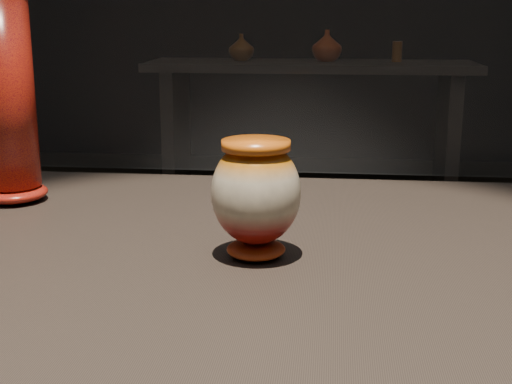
# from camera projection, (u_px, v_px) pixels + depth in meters

# --- Properties ---
(main_vase) EXTENTS (0.13, 0.13, 0.15)m
(main_vase) POSITION_uv_depth(u_px,v_px,m) (256.00, 194.00, 0.89)
(main_vase) COLOR maroon
(main_vase) RESTS_ON display_plinth
(tall_vase) EXTENTS (0.14, 0.14, 0.35)m
(tall_vase) POSITION_uv_depth(u_px,v_px,m) (6.00, 100.00, 1.13)
(tall_vase) COLOR red
(tall_vase) RESTS_ON display_plinth
(back_shelf) EXTENTS (2.00, 0.60, 0.90)m
(back_shelf) POSITION_uv_depth(u_px,v_px,m) (310.00, 105.00, 4.43)
(back_shelf) COLOR black
(back_shelf) RESTS_ON ground
(back_vase_left) EXTENTS (0.19, 0.19, 0.16)m
(back_vase_left) POSITION_uv_depth(u_px,v_px,m) (241.00, 47.00, 4.41)
(back_vase_left) COLOR brown
(back_vase_left) RESTS_ON back_shelf
(back_vase_mid) EXTENTS (0.25, 0.25, 0.19)m
(back_vase_mid) POSITION_uv_depth(u_px,v_px,m) (327.00, 46.00, 4.35)
(back_vase_mid) COLOR maroon
(back_vase_mid) RESTS_ON back_shelf
(back_vase_right) EXTENTS (0.06, 0.06, 0.12)m
(back_vase_right) POSITION_uv_depth(u_px,v_px,m) (397.00, 52.00, 4.34)
(back_vase_right) COLOR brown
(back_vase_right) RESTS_ON back_shelf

